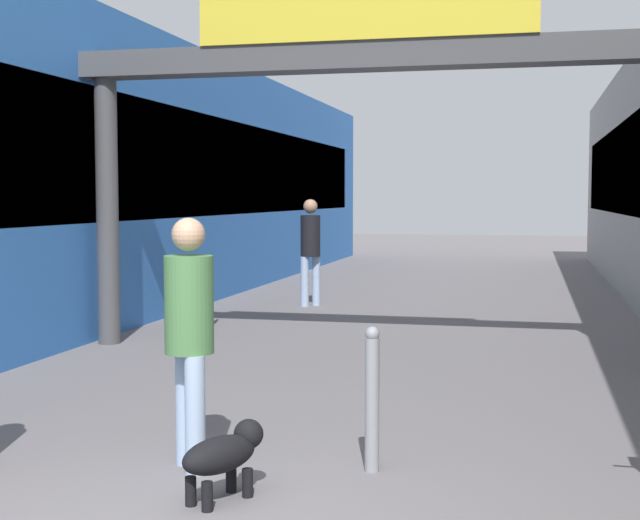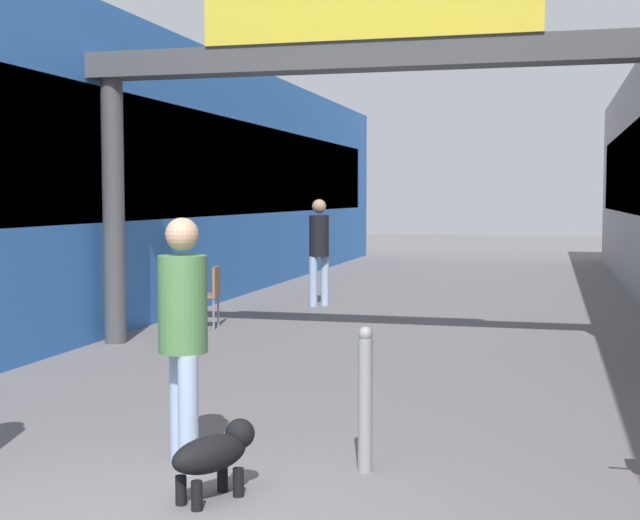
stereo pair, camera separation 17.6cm
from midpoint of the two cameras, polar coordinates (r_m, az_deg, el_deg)
name	(u,v)px [view 2 (the right image)]	position (r m, az deg, el deg)	size (l,w,h in m)	color
storefront_left	(143,179)	(16.52, -10.95, 5.14)	(3.00, 26.00, 4.42)	blue
arcade_sign_gateway	(370,97)	(10.64, 3.70, 10.39)	(7.40, 0.47, 4.33)	#4C4C4F
pedestrian_with_dog	(183,325)	(6.22, -7.96, -4.15)	(0.48, 0.48, 1.75)	#A5BFE0
pedestrian_carrying_crate	(319,244)	(15.32, 0.27, 1.01)	(0.48, 0.48, 1.84)	#A5BFE0
dog_on_leash	(216,453)	(5.72, -5.79, -12.20)	(0.49, 0.66, 0.47)	black
bollard_post_metal	(365,398)	(6.18, 3.73, -8.82)	(0.10, 0.10, 1.01)	gray
cafe_chair_wood_nearer	(210,291)	(12.86, -6.70, -1.96)	(0.46, 0.46, 0.89)	gray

